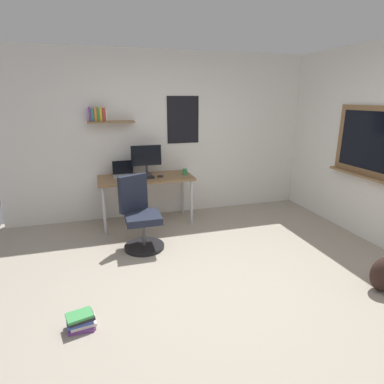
% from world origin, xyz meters
% --- Properties ---
extents(ground_plane, '(5.20, 5.20, 0.00)m').
position_xyz_m(ground_plane, '(0.00, 0.00, 0.00)').
color(ground_plane, '#9E9384').
rests_on(ground_plane, ground).
extents(wall_back, '(5.00, 0.30, 2.60)m').
position_xyz_m(wall_back, '(-0.01, 2.45, 1.30)').
color(wall_back, silver).
rests_on(wall_back, ground).
extents(desk, '(1.42, 0.66, 0.74)m').
position_xyz_m(desk, '(-0.40, 2.04, 0.67)').
color(desk, olive).
rests_on(desk, ground).
extents(office_chair, '(0.54, 0.56, 0.95)m').
position_xyz_m(office_chair, '(-0.61, 1.21, 0.41)').
color(office_chair, black).
rests_on(office_chair, ground).
extents(laptop, '(0.31, 0.21, 0.23)m').
position_xyz_m(laptop, '(-0.72, 2.20, 0.79)').
color(laptop, '#ADAFB5').
rests_on(laptop, desk).
extents(monitor_primary, '(0.46, 0.17, 0.46)m').
position_xyz_m(monitor_primary, '(-0.36, 2.15, 1.01)').
color(monitor_primary, '#38383D').
rests_on(monitor_primary, desk).
extents(keyboard, '(0.37, 0.13, 0.02)m').
position_xyz_m(keyboard, '(-0.47, 1.96, 0.75)').
color(keyboard, black).
rests_on(keyboard, desk).
extents(computer_mouse, '(0.10, 0.06, 0.03)m').
position_xyz_m(computer_mouse, '(-0.19, 1.96, 0.76)').
color(computer_mouse, '#262628').
rests_on(computer_mouse, desk).
extents(coffee_mug, '(0.08, 0.08, 0.09)m').
position_xyz_m(coffee_mug, '(0.21, 2.01, 0.79)').
color(coffee_mug, '#338C4C').
rests_on(coffee_mug, desk).
extents(book_stack_on_floor, '(0.26, 0.20, 0.14)m').
position_xyz_m(book_stack_on_floor, '(-1.32, -0.20, 0.07)').
color(book_stack_on_floor, '#7A3D99').
rests_on(book_stack_on_floor, ground).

